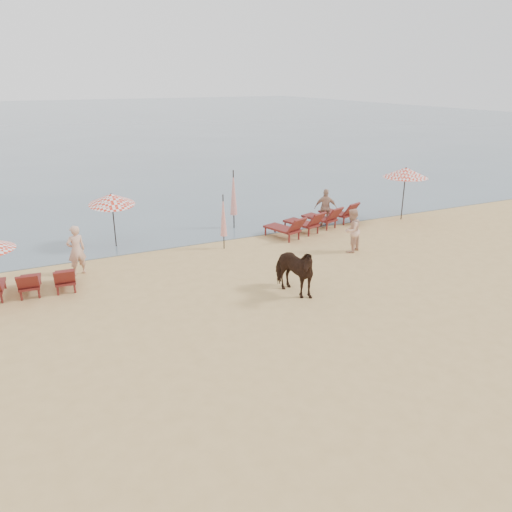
{
  "coord_description": "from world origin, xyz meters",
  "views": [
    {
      "loc": [
        -6.4,
        -8.43,
        6.48
      ],
      "look_at": [
        0.0,
        5.0,
        1.1
      ],
      "focal_mm": 35.0,
      "sensor_mm": 36.0,
      "label": 1
    }
  ],
  "objects_px": {
    "umbrella_open_left_b": "(112,199)",
    "beachgoer_left": "(76,250)",
    "umbrella_open_right": "(406,172)",
    "lounger_cluster_left": "(29,282)",
    "beachgoer_right_a": "(352,231)",
    "umbrella_closed_right": "(223,216)",
    "cow": "(293,270)",
    "umbrella_closed_left": "(234,193)",
    "lounger_cluster_right": "(315,219)",
    "beachgoer_right_b": "(326,208)"
  },
  "relations": [
    {
      "from": "umbrella_open_left_b",
      "to": "beachgoer_left",
      "type": "xyz_separation_m",
      "value": [
        -1.73,
        -2.43,
        -1.09
      ]
    },
    {
      "from": "umbrella_open_right",
      "to": "beachgoer_left",
      "type": "xyz_separation_m",
      "value": [
        -14.86,
        -0.69,
        -1.38
      ]
    },
    {
      "from": "lounger_cluster_left",
      "to": "umbrella_open_right",
      "type": "distance_m",
      "value": 16.65
    },
    {
      "from": "beachgoer_left",
      "to": "beachgoer_right_a",
      "type": "distance_m",
      "value": 10.12
    },
    {
      "from": "umbrella_closed_right",
      "to": "cow",
      "type": "xyz_separation_m",
      "value": [
        0.28,
        -5.02,
        -0.55
      ]
    },
    {
      "from": "umbrella_open_left_b",
      "to": "umbrella_closed_right",
      "type": "relative_size",
      "value": 1.03
    },
    {
      "from": "umbrella_open_right",
      "to": "cow",
      "type": "height_order",
      "value": "umbrella_open_right"
    },
    {
      "from": "lounger_cluster_left",
      "to": "cow",
      "type": "distance_m",
      "value": 8.24
    },
    {
      "from": "lounger_cluster_left",
      "to": "umbrella_closed_right",
      "type": "height_order",
      "value": "umbrella_closed_right"
    },
    {
      "from": "umbrella_closed_left",
      "to": "cow",
      "type": "relative_size",
      "value": 1.38
    },
    {
      "from": "lounger_cluster_right",
      "to": "cow",
      "type": "xyz_separation_m",
      "value": [
        -4.32,
        -5.64,
        0.32
      ]
    },
    {
      "from": "umbrella_open_left_b",
      "to": "beachgoer_right_b",
      "type": "distance_m",
      "value": 9.34
    },
    {
      "from": "umbrella_open_left_b",
      "to": "umbrella_open_right",
      "type": "height_order",
      "value": "umbrella_open_right"
    },
    {
      "from": "umbrella_closed_left",
      "to": "beachgoer_left",
      "type": "distance_m",
      "value": 7.6
    },
    {
      "from": "lounger_cluster_left",
      "to": "beachgoer_right_b",
      "type": "distance_m",
      "value": 12.78
    },
    {
      "from": "umbrella_open_right",
      "to": "cow",
      "type": "distance_m",
      "value": 10.57
    },
    {
      "from": "umbrella_open_right",
      "to": "beachgoer_right_b",
      "type": "distance_m",
      "value": 4.21
    },
    {
      "from": "umbrella_closed_right",
      "to": "beachgoer_left",
      "type": "distance_m",
      "value": 5.61
    },
    {
      "from": "lounger_cluster_left",
      "to": "cow",
      "type": "bearing_deg",
      "value": -20.67
    },
    {
      "from": "lounger_cluster_left",
      "to": "umbrella_closed_right",
      "type": "distance_m",
      "value": 7.38
    },
    {
      "from": "umbrella_open_right",
      "to": "beachgoer_right_a",
      "type": "bearing_deg",
      "value": -134.41
    },
    {
      "from": "cow",
      "to": "beachgoer_right_a",
      "type": "relative_size",
      "value": 1.11
    },
    {
      "from": "umbrella_closed_left",
      "to": "umbrella_closed_right",
      "type": "xyz_separation_m",
      "value": [
        -1.46,
        -2.41,
        -0.27
      ]
    },
    {
      "from": "beachgoer_right_a",
      "to": "beachgoer_right_b",
      "type": "height_order",
      "value": "beachgoer_right_a"
    },
    {
      "from": "lounger_cluster_right",
      "to": "umbrella_closed_left",
      "type": "bearing_deg",
      "value": 132.11
    },
    {
      "from": "umbrella_open_right",
      "to": "beachgoer_left",
      "type": "height_order",
      "value": "umbrella_open_right"
    },
    {
      "from": "lounger_cluster_right",
      "to": "beachgoer_right_b",
      "type": "xyz_separation_m",
      "value": [
        0.76,
        0.33,
        0.37
      ]
    },
    {
      "from": "beachgoer_left",
      "to": "lounger_cluster_left",
      "type": "bearing_deg",
      "value": 21.45
    },
    {
      "from": "cow",
      "to": "beachgoer_right_b",
      "type": "height_order",
      "value": "beachgoer_right_b"
    },
    {
      "from": "lounger_cluster_left",
      "to": "umbrella_closed_right",
      "type": "bearing_deg",
      "value": 16.48
    },
    {
      "from": "cow",
      "to": "beachgoer_left",
      "type": "bearing_deg",
      "value": 126.73
    },
    {
      "from": "beachgoer_right_a",
      "to": "beachgoer_right_b",
      "type": "bearing_deg",
      "value": -132.7
    },
    {
      "from": "umbrella_open_left_b",
      "to": "cow",
      "type": "xyz_separation_m",
      "value": [
        4.13,
        -7.09,
        -1.16
      ]
    },
    {
      "from": "umbrella_open_right",
      "to": "umbrella_closed_left",
      "type": "xyz_separation_m",
      "value": [
        -7.82,
        2.08,
        -0.64
      ]
    },
    {
      "from": "cow",
      "to": "beachgoer_right_a",
      "type": "height_order",
      "value": "beachgoer_right_a"
    },
    {
      "from": "beachgoer_left",
      "to": "beachgoer_right_b",
      "type": "distance_m",
      "value": 11.02
    },
    {
      "from": "umbrella_open_left_b",
      "to": "cow",
      "type": "distance_m",
      "value": 8.28
    },
    {
      "from": "umbrella_closed_right",
      "to": "lounger_cluster_right",
      "type": "bearing_deg",
      "value": 7.67
    },
    {
      "from": "umbrella_open_right",
      "to": "umbrella_open_left_b",
      "type": "bearing_deg",
      "value": -171.42
    },
    {
      "from": "cow",
      "to": "umbrella_closed_right",
      "type": "bearing_deg",
      "value": 78.42
    },
    {
      "from": "umbrella_open_left_b",
      "to": "umbrella_closed_right",
      "type": "bearing_deg",
      "value": -18.92
    },
    {
      "from": "beachgoer_right_a",
      "to": "beachgoer_right_b",
      "type": "xyz_separation_m",
      "value": [
        1.04,
        3.42,
        -0.0
      ]
    },
    {
      "from": "umbrella_open_left_b",
      "to": "umbrella_closed_left",
      "type": "xyz_separation_m",
      "value": [
        5.31,
        0.34,
        -0.34
      ]
    },
    {
      "from": "umbrella_closed_right",
      "to": "umbrella_closed_left",
      "type": "bearing_deg",
      "value": 58.82
    },
    {
      "from": "cow",
      "to": "beachgoer_left",
      "type": "xyz_separation_m",
      "value": [
        -5.85,
        4.66,
        0.07
      ]
    },
    {
      "from": "umbrella_closed_right",
      "to": "umbrella_open_right",
      "type": "bearing_deg",
      "value": 2.03
    },
    {
      "from": "umbrella_open_right",
      "to": "beachgoer_left",
      "type": "relative_size",
      "value": 1.43
    },
    {
      "from": "lounger_cluster_right",
      "to": "beachgoer_right_b",
      "type": "bearing_deg",
      "value": 5.31
    },
    {
      "from": "lounger_cluster_right",
      "to": "beachgoer_right_b",
      "type": "height_order",
      "value": "beachgoer_right_b"
    },
    {
      "from": "umbrella_open_left_b",
      "to": "beachgoer_right_b",
      "type": "xyz_separation_m",
      "value": [
        9.21,
        -1.12,
        -1.1
      ]
    }
  ]
}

